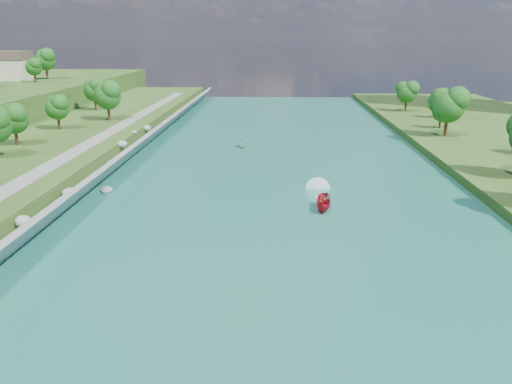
{
  "coord_description": "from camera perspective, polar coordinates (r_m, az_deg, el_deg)",
  "views": [
    {
      "loc": [
        -0.12,
        -46.0,
        21.16
      ],
      "look_at": [
        -2.62,
        13.96,
        2.5
      ],
      "focal_mm": 35.0,
      "sensor_mm": 36.0,
      "label": 1
    }
  ],
  "objects": [
    {
      "name": "trees_ridge",
      "position": [
        152.25,
        -26.49,
        12.83
      ],
      "size": [
        11.59,
        41.31,
        10.76
      ],
      "color": "#144B14",
      "rests_on": "ridge_west"
    },
    {
      "name": "riprap_bank",
      "position": [
        72.36,
        -18.57,
        0.86
      ],
      "size": [
        4.97,
        236.0,
        4.17
      ],
      "color": "slate",
      "rests_on": "ground"
    },
    {
      "name": "riverside_path",
      "position": [
        75.6,
        -23.07,
        2.4
      ],
      "size": [
        3.0,
        200.0,
        0.1
      ],
      "primitive_type": "cube",
      "color": "gray",
      "rests_on": "berm_west"
    },
    {
      "name": "ground",
      "position": [
        50.63,
        2.33,
        -7.44
      ],
      "size": [
        260.0,
        260.0,
        0.0
      ],
      "primitive_type": "plane",
      "color": "#2D5119",
      "rests_on": "ground"
    },
    {
      "name": "motorboat",
      "position": [
        65.13,
        7.61,
        -1.01
      ],
      "size": [
        3.6,
        19.22,
        2.12
      ],
      "rotation": [
        0.0,
        0.0,
        3.03
      ],
      "color": "#B00E1F",
      "rests_on": "river_water"
    },
    {
      "name": "raft",
      "position": [
        100.28,
        -1.81,
        5.33
      ],
      "size": [
        3.25,
        3.41,
        1.48
      ],
      "rotation": [
        0.0,
        0.0,
        0.64
      ],
      "color": "gray",
      "rests_on": "river_water"
    },
    {
      "name": "river_water",
      "position": [
        69.3,
        2.38,
        -0.48
      ],
      "size": [
        55.0,
        240.0,
        0.1
      ],
      "primitive_type": "cube",
      "color": "#1A6256",
      "rests_on": "ground"
    }
  ]
}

